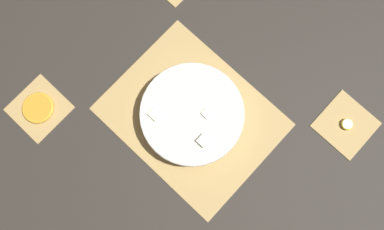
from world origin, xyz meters
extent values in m
plane|color=#2D2823|center=(0.00, 0.00, 0.00)|extent=(6.00, 6.00, 0.00)
cube|color=tan|center=(0.00, 0.00, 0.00)|extent=(0.47, 0.38, 0.01)
cube|color=#4C381E|center=(-0.17, 0.00, 0.00)|extent=(0.01, 0.37, 0.00)
cube|color=#4C381E|center=(-0.10, 0.00, 0.00)|extent=(0.01, 0.37, 0.00)
cube|color=#4C381E|center=(-0.03, 0.00, 0.00)|extent=(0.01, 0.37, 0.00)
cube|color=#4C381E|center=(0.03, 0.00, 0.00)|extent=(0.01, 0.37, 0.00)
cube|color=#4C381E|center=(0.10, 0.00, 0.00)|extent=(0.01, 0.37, 0.00)
cube|color=#4C381E|center=(0.17, 0.00, 0.00)|extent=(0.01, 0.37, 0.00)
cube|color=tan|center=(-0.34, -0.29, 0.00)|extent=(0.15, 0.15, 0.01)
cube|color=#4C381E|center=(-0.39, -0.29, 0.00)|extent=(0.00, 0.15, 0.00)
cube|color=#4C381E|center=(-0.36, -0.29, 0.00)|extent=(0.00, 0.15, 0.00)
cube|color=#4C381E|center=(-0.33, -0.29, 0.00)|extent=(0.00, 0.15, 0.00)
cube|color=#4C381E|center=(-0.30, -0.29, 0.00)|extent=(0.00, 0.15, 0.00)
cube|color=tan|center=(0.34, 0.29, 0.00)|extent=(0.15, 0.15, 0.01)
cube|color=#4C381E|center=(0.30, 0.29, 0.00)|extent=(0.00, 0.15, 0.00)
cube|color=#4C381E|center=(0.33, 0.29, 0.00)|extent=(0.00, 0.15, 0.00)
cube|color=#4C381E|center=(0.36, 0.29, 0.00)|extent=(0.00, 0.15, 0.00)
cube|color=#4C381E|center=(0.39, 0.29, 0.00)|extent=(0.00, 0.15, 0.00)
cylinder|color=silver|center=(0.00, 0.00, 0.03)|extent=(0.29, 0.29, 0.05)
torus|color=silver|center=(0.00, 0.00, 0.05)|extent=(0.30, 0.30, 0.01)
cylinder|color=#F4EABC|center=(-0.05, 0.01, 0.02)|extent=(0.03, 0.03, 0.01)
cylinder|color=#F4EABC|center=(-0.05, 0.02, 0.05)|extent=(0.03, 0.03, 0.01)
cylinder|color=#F4EABC|center=(0.12, 0.00, 0.02)|extent=(0.03, 0.03, 0.01)
cylinder|color=#F4EABC|center=(0.10, 0.04, 0.04)|extent=(0.03, 0.03, 0.01)
cylinder|color=#F4EABC|center=(0.08, -0.06, 0.03)|extent=(0.03, 0.03, 0.01)
cylinder|color=#F4EABC|center=(0.02, -0.04, 0.05)|extent=(0.03, 0.03, 0.01)
cylinder|color=#F4EABC|center=(-0.06, -0.01, 0.03)|extent=(0.03, 0.03, 0.01)
cylinder|color=#F4EABC|center=(0.08, 0.02, 0.05)|extent=(0.03, 0.03, 0.01)
cylinder|color=#F4EABC|center=(-0.11, -0.03, 0.04)|extent=(0.03, 0.03, 0.01)
cylinder|color=#F4EABC|center=(-0.02, 0.05, 0.03)|extent=(0.03, 0.03, 0.01)
cylinder|color=#F4EABC|center=(0.01, -0.01, 0.04)|extent=(0.03, 0.03, 0.01)
cylinder|color=#F4EABC|center=(-0.12, 0.00, 0.03)|extent=(0.02, 0.02, 0.01)
cube|color=white|center=(0.04, 0.08, 0.02)|extent=(0.02, 0.02, 0.02)
cube|color=white|center=(-0.06, 0.06, 0.03)|extent=(0.02, 0.02, 0.02)
cube|color=white|center=(0.07, -0.04, 0.06)|extent=(0.03, 0.03, 0.03)
cube|color=white|center=(0.11, -0.02, 0.04)|extent=(0.03, 0.03, 0.03)
cube|color=white|center=(-0.05, 0.09, 0.03)|extent=(0.02, 0.02, 0.02)
cube|color=white|center=(-0.03, -0.03, 0.04)|extent=(0.03, 0.03, 0.03)
cube|color=white|center=(0.03, 0.03, 0.05)|extent=(0.02, 0.02, 0.02)
cube|color=white|center=(-0.07, -0.07, 0.05)|extent=(0.03, 0.03, 0.03)
cube|color=white|center=(-0.04, -0.11, 0.04)|extent=(0.02, 0.02, 0.02)
cube|color=white|center=(-0.01, -0.08, 0.02)|extent=(0.03, 0.03, 0.03)
ellipsoid|color=orange|center=(0.01, -0.03, 0.02)|extent=(0.03, 0.02, 0.02)
ellipsoid|color=orange|center=(0.03, 0.08, 0.05)|extent=(0.03, 0.01, 0.01)
ellipsoid|color=orange|center=(-0.07, -0.04, 0.05)|extent=(0.03, 0.02, 0.01)
ellipsoid|color=orange|center=(0.08, -0.01, 0.04)|extent=(0.03, 0.01, 0.01)
ellipsoid|color=orange|center=(0.05, 0.05, 0.02)|extent=(0.03, 0.02, 0.01)
ellipsoid|color=red|center=(0.00, -0.06, 0.04)|extent=(0.03, 0.02, 0.01)
ellipsoid|color=orange|center=(0.07, -0.09, 0.04)|extent=(0.04, 0.02, 0.02)
ellipsoid|color=orange|center=(0.04, -0.02, 0.03)|extent=(0.03, 0.02, 0.01)
cylinder|color=orange|center=(-0.34, -0.29, 0.01)|extent=(0.08, 0.08, 0.01)
torus|color=#F4A82D|center=(-0.34, -0.29, 0.01)|extent=(0.09, 0.09, 0.01)
cylinder|color=#F4EABC|center=(0.34, 0.29, 0.01)|extent=(0.03, 0.03, 0.01)
torus|color=yellow|center=(0.34, 0.29, 0.01)|extent=(0.03, 0.03, 0.01)
camera|label=1|loc=(0.13, -0.13, 1.08)|focal=35.00mm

